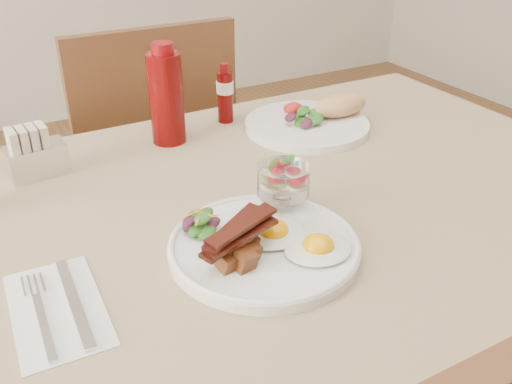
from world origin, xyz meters
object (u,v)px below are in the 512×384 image
object	(u,v)px
table	(269,243)
fruit_cup	(283,181)
chair_far	(149,166)
ketchup_bottle	(166,97)
hot_sauce_bottle	(225,94)
sugar_caddy	(34,155)
main_plate	(264,247)
second_plate	(315,119)

from	to	relation	value
table	fruit_cup	xyz separation A→B (m)	(-0.01, -0.05, 0.15)
chair_far	ketchup_bottle	distance (m)	0.48
fruit_cup	hot_sauce_bottle	size ratio (longest dim) A/B	0.64
sugar_caddy	main_plate	bearing A→B (deg)	-64.25
chair_far	ketchup_bottle	world-z (taller)	ketchup_bottle
chair_far	main_plate	world-z (taller)	chair_far
chair_far	fruit_cup	bearing A→B (deg)	-90.56
main_plate	second_plate	distance (m)	0.49
fruit_cup	sugar_caddy	bearing A→B (deg)	133.26
chair_far	sugar_caddy	size ratio (longest dim) A/B	8.67
fruit_cup	second_plate	world-z (taller)	fruit_cup
second_plate	ketchup_bottle	bearing A→B (deg)	164.75
second_plate	sugar_caddy	distance (m)	0.58
chair_far	main_plate	size ratio (longest dim) A/B	3.32
fruit_cup	hot_sauce_bottle	xyz separation A→B (m)	(0.10, 0.40, 0.00)
chair_far	table	bearing A→B (deg)	-90.00
chair_far	second_plate	distance (m)	0.56
hot_sauce_bottle	main_plate	bearing A→B (deg)	-110.12
ketchup_bottle	hot_sauce_bottle	size ratio (longest dim) A/B	1.55
main_plate	ketchup_bottle	bearing A→B (deg)	86.57
second_plate	ketchup_bottle	world-z (taller)	ketchup_bottle
table	main_plate	size ratio (longest dim) A/B	4.75
ketchup_bottle	sugar_caddy	bearing A→B (deg)	-174.75
table	second_plate	bearing A→B (deg)	42.73
ketchup_bottle	main_plate	bearing A→B (deg)	-93.43
ketchup_bottle	sugar_caddy	size ratio (longest dim) A/B	1.91
main_plate	table	bearing A→B (deg)	56.67
second_plate	hot_sauce_bottle	xyz separation A→B (m)	(-0.16, 0.12, 0.05)
table	main_plate	bearing A→B (deg)	-123.33
fruit_cup	ketchup_bottle	bearing A→B (deg)	98.09
chair_far	second_plate	size ratio (longest dim) A/B	3.18
second_plate	main_plate	bearing A→B (deg)	-132.88
chair_far	hot_sauce_bottle	world-z (taller)	chair_far
fruit_cup	sugar_caddy	size ratio (longest dim) A/B	0.79
table	hot_sauce_bottle	bearing A→B (deg)	75.48
table	chair_far	distance (m)	0.68
main_plate	sugar_caddy	world-z (taller)	sugar_caddy
main_plate	ketchup_bottle	xyz separation A→B (m)	(0.03, 0.44, 0.09)
chair_far	fruit_cup	size ratio (longest dim) A/B	10.99
main_plate	hot_sauce_bottle	size ratio (longest dim) A/B	2.12
main_plate	ketchup_bottle	size ratio (longest dim) A/B	1.37
table	second_plate	xyz separation A→B (m)	(0.25, 0.23, 0.11)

